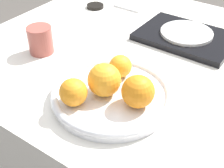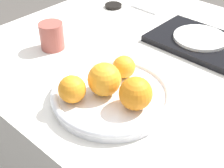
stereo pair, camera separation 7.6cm
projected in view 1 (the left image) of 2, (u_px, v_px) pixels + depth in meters
table at (145, 134)px, 1.18m from camera, size 1.10×0.95×0.70m
fruit_platter at (112, 95)px, 0.78m from camera, size 0.30×0.30×0.03m
orange_0 at (104, 80)px, 0.75m from camera, size 0.08×0.08×0.08m
orange_1 at (122, 67)px, 0.82m from camera, size 0.06×0.06×0.06m
orange_2 at (138, 91)px, 0.72m from camera, size 0.08×0.08×0.08m
orange_3 at (73, 92)px, 0.72m from camera, size 0.07×0.07×0.07m
serving_tray at (186, 37)px, 1.03m from camera, size 0.31×0.22×0.02m
side_plate at (187, 33)px, 1.02m from camera, size 0.17×0.17×0.01m
cup_0 at (40, 40)px, 0.95m from camera, size 0.08×0.08×0.08m
napkin at (135, 3)px, 1.27m from camera, size 0.12×0.14×0.01m
soy_dish at (95, 6)px, 1.25m from camera, size 0.07×0.07×0.01m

